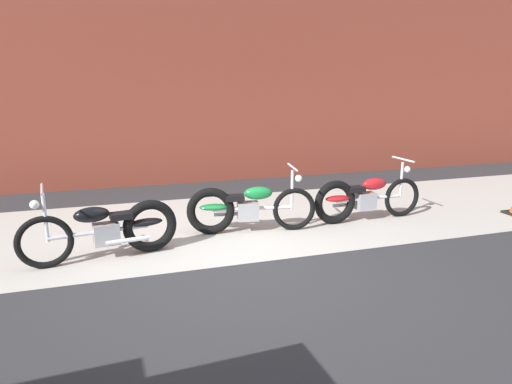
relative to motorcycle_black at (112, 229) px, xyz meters
The scene contains 6 objects.
ground_plane 1.75m from the motorcycle_black, 25.36° to the right, with size 80.00×80.00×0.00m, color #2D2D30.
sidewalk_slab 1.89m from the motorcycle_black, 33.57° to the left, with size 36.00×3.50×0.01m, color #B2ADA3.
brick_building_wall 5.37m from the motorcycle_black, 71.02° to the left, with size 36.00×0.50×5.88m, color brown.
motorcycle_black is the anchor object (origin of this frame).
motorcycle_green 1.96m from the motorcycle_black, 13.75° to the left, with size 2.00×0.65×1.03m.
motorcycle_red 3.98m from the motorcycle_black, ahead, with size 2.01×0.58×1.03m.
Camera 1 is at (-1.34, -4.98, 2.22)m, focal length 30.45 mm.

